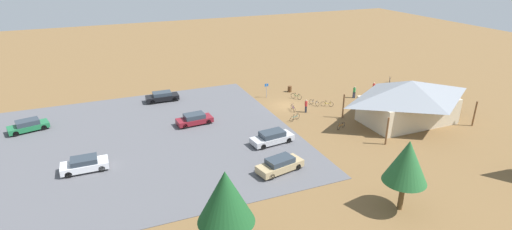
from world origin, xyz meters
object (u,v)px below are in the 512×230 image
object	(u,v)px
pine_far_east	(407,162)
visitor_crossing_yard	(374,88)
car_green_second_row	(28,126)
visitor_by_pavilion	(306,106)
bicycle_red_back_row	(407,88)
visitor_near_lot	(354,92)
car_tan_far_end	(280,165)
car_white_inner_stall	(85,164)
bicycle_silver_yard_right	(314,103)
trash_bin	(290,89)
car_silver_front_row	(272,137)
car_black_by_curb	(162,97)
lot_sign	(266,88)
bicycle_white_trailside	(380,87)
pine_mideast	(226,197)
bicycle_blue_front_row	(390,81)
bicycle_purple_near_sign	(293,108)
bicycle_teal_edge_south	(295,118)
bike_pavilion	(409,99)
bicycle_orange_lone_east	(341,126)
bicycle_yellow_yard_left	(327,104)
car_maroon_mid_lot	(194,119)
bicycle_green_near_porch	(296,96)

from	to	relation	value
pine_far_east	visitor_crossing_yard	size ratio (longest dim) A/B	3.48
car_green_second_row	visitor_by_pavilion	bearing A→B (deg)	167.48
bicycle_red_back_row	visitor_near_lot	size ratio (longest dim) A/B	0.95
car_tan_far_end	car_white_inner_stall	size ratio (longest dim) A/B	1.14
bicycle_silver_yard_right	car_green_second_row	bearing A→B (deg)	-8.80
trash_bin	car_silver_front_row	distance (m)	17.98
car_black_by_curb	bicycle_silver_yard_right	bearing A→B (deg)	153.19
trash_bin	bicycle_red_back_row	distance (m)	18.10
pine_far_east	visitor_by_pavilion	world-z (taller)	pine_far_east
bicycle_silver_yard_right	visitor_crossing_yard	xyz separation A→B (m)	(-10.61, -0.81, 0.58)
visitor_by_pavilion	visitor_crossing_yard	bearing A→B (deg)	-168.42
lot_sign	bicycle_silver_yard_right	distance (m)	7.34
bicycle_white_trailside	car_silver_front_row	world-z (taller)	car_silver_front_row
pine_mideast	pine_far_east	size ratio (longest dim) A/B	1.07
bicycle_blue_front_row	visitor_by_pavilion	xyz separation A→B (m)	(18.83, 5.93, 0.53)
bicycle_purple_near_sign	car_black_by_curb	world-z (taller)	car_black_by_curb
bicycle_teal_edge_south	car_black_by_curb	xyz separation A→B (m)	(14.06, -13.38, 0.34)
visitor_near_lot	visitor_by_pavilion	bearing A→B (deg)	13.74
car_white_inner_stall	pine_mideast	bearing A→B (deg)	118.93
bicycle_white_trailside	car_silver_front_row	bearing A→B (deg)	24.41
car_silver_front_row	bicycle_purple_near_sign	bearing A→B (deg)	-130.40
trash_bin	bicycle_red_back_row	size ratio (longest dim) A/B	0.53
bike_pavilion	pine_mideast	world-z (taller)	pine_mideast
bicycle_orange_lone_east	car_tan_far_end	distance (m)	12.86
bicycle_silver_yard_right	bicycle_yellow_yard_left	bearing A→B (deg)	141.29
lot_sign	bicycle_purple_near_sign	size ratio (longest dim) A/B	1.32
pine_far_east	visitor_by_pavilion	bearing A→B (deg)	-98.93
bicycle_yellow_yard_left	car_tan_far_end	world-z (taller)	car_tan_far_end
bicycle_teal_edge_south	visitor_near_lot	bearing A→B (deg)	-160.76
bicycle_orange_lone_east	car_maroon_mid_lot	bearing A→B (deg)	-26.61
bicycle_yellow_yard_left	bicycle_red_back_row	bearing A→B (deg)	-175.64
bicycle_green_near_porch	visitor_by_pavilion	xyz separation A→B (m)	(1.30, 5.11, 0.53)
pine_far_east	bicycle_silver_yard_right	xyz separation A→B (m)	(-5.79, -23.58, -4.01)
car_white_inner_stall	lot_sign	bearing A→B (deg)	-153.26
bicycle_white_trailside	bicycle_teal_edge_south	bearing A→B (deg)	17.72
bicycle_blue_front_row	bicycle_red_back_row	bearing A→B (deg)	89.67
bicycle_yellow_yard_left	car_green_second_row	distance (m)	37.46
bicycle_orange_lone_east	visitor_near_lot	world-z (taller)	visitor_near_lot
bicycle_white_trailside	visitor_near_lot	xyz separation A→B (m)	(6.04, 1.58, 0.57)
bicycle_white_trailside	bicycle_red_back_row	world-z (taller)	bicycle_red_back_row
visitor_near_lot	pine_mideast	bearing A→B (deg)	40.64
lot_sign	trash_bin	bearing A→B (deg)	-167.03
lot_sign	car_silver_front_row	world-z (taller)	lot_sign
car_silver_front_row	car_black_by_curb	bearing A→B (deg)	-64.58
car_black_by_curb	visitor_crossing_yard	distance (m)	30.97
bicycle_white_trailside	car_silver_front_row	size ratio (longest dim) A/B	0.31
bicycle_orange_lone_east	car_tan_far_end	bearing A→B (deg)	29.36
bicycle_white_trailside	bicycle_blue_front_row	size ratio (longest dim) A/B	1.15
bicycle_green_near_porch	bike_pavilion	bearing A→B (deg)	124.33
bicycle_yellow_yard_left	bicycle_orange_lone_east	size ratio (longest dim) A/B	0.99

